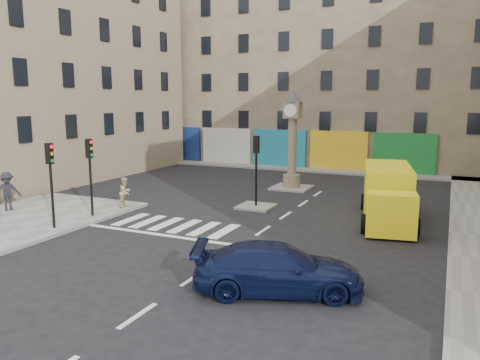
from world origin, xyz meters
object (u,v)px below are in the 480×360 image
Objects in this scene: yellow_van at (387,194)px; clock_pillar at (292,134)px; traffic_light_left_far at (90,165)px; pedestrian_dark at (7,191)px; traffic_light_island at (256,159)px; traffic_light_left_near at (51,172)px; navy_sedan at (278,269)px; pedestrian_tan at (125,192)px.

clock_pillar is at bearing 129.13° from yellow_van.
pedestrian_dark is (-4.61, -0.91, -1.49)m from traffic_light_left_far.
traffic_light_island reaches higher than pedestrian_dark.
clock_pillar is (6.30, 11.40, 0.93)m from traffic_light_left_far.
traffic_light_left_near is 1.90× the size of pedestrian_dark.
pedestrian_dark is at bearing -169.51° from yellow_van.
navy_sedan is at bearing -11.12° from traffic_light_left_near.
clock_pillar reaches higher than yellow_van.
navy_sedan is 3.20× the size of pedestrian_tan.
clock_pillar is 3.91× the size of pedestrian_tan.
traffic_light_left_near is 2.37× the size of pedestrian_tan.
traffic_light_left_near is 0.61× the size of clock_pillar.
clock_pillar reaches higher than traffic_light_left_far.
traffic_light_left_far is 1.00× the size of traffic_light_island.
traffic_light_left_far reaches higher than traffic_light_island.
traffic_light_island is 0.61× the size of clock_pillar.
yellow_van is 13.12m from pedestrian_tan.
traffic_light_left_far is at bearing -52.40° from pedestrian_dark.
pedestrian_tan is at bearing -151.59° from traffic_light_island.
pedestrian_tan is at bearing 37.27° from navy_sedan.
pedestrian_tan is at bearing -31.59° from pedestrian_dark.
yellow_van is at bearing -40.87° from clock_pillar.
traffic_light_left_far is 2.37× the size of pedestrian_tan.
clock_pillar is 16.94m from navy_sedan.
navy_sedan is (11.14, -2.19, -1.90)m from traffic_light_left_near.
traffic_light_left_near reaches higher than pedestrian_tan.
traffic_light_left_far is 2.75m from pedestrian_tan.
clock_pillar is (6.30, 13.80, 0.93)m from traffic_light_left_near.
traffic_light_island is at bearing 51.07° from traffic_light_left_near.
traffic_light_left_far is (0.00, 2.40, 0.00)m from traffic_light_left_near.
navy_sedan is at bearing -64.17° from traffic_light_island.
traffic_light_island is at bearing -64.85° from pedestrian_tan.
clock_pillar reaches higher than traffic_light_island.
traffic_light_island is 1.90× the size of pedestrian_dark.
clock_pillar reaches higher than pedestrian_dark.
traffic_light_left_far reaches higher than pedestrian_dark.
traffic_light_left_near is 10.03m from traffic_light_island.
navy_sedan is 16.17m from pedestrian_dark.
navy_sedan is (4.84, -9.99, -1.87)m from traffic_light_island.
traffic_light_left_near is at bearing 172.97° from pedestrian_tan.
navy_sedan is at bearing -125.16° from pedestrian_tan.
clock_pillar is (0.00, 6.00, 0.96)m from traffic_light_island.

